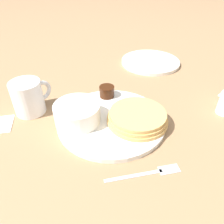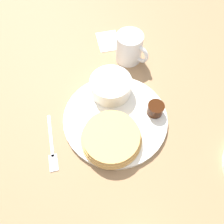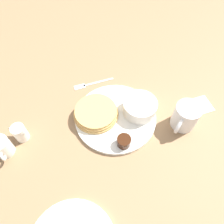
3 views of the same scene
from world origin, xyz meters
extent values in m
plane|color=#93704C|center=(0.00, 0.00, 0.00)|extent=(4.00, 4.00, 0.00)
cylinder|color=white|center=(0.00, 0.00, 0.01)|extent=(0.27, 0.27, 0.01)
cylinder|color=tan|center=(-0.06, 0.02, 0.02)|extent=(0.15, 0.15, 0.01)
cylinder|color=tan|center=(-0.06, 0.02, 0.03)|extent=(0.14, 0.14, 0.01)
cylinder|color=tan|center=(-0.06, 0.02, 0.03)|extent=(0.14, 0.14, 0.01)
cylinder|color=white|center=(0.08, 0.01, 0.04)|extent=(0.11, 0.11, 0.05)
cylinder|color=white|center=(0.08, 0.01, 0.05)|extent=(0.09, 0.09, 0.01)
cylinder|color=#38190A|center=(0.01, -0.10, 0.03)|extent=(0.04, 0.04, 0.03)
cylinder|color=white|center=(0.10, -0.01, 0.02)|extent=(0.04, 0.04, 0.02)
sphere|color=white|center=(0.10, -0.01, 0.04)|extent=(0.02, 0.02, 0.02)
cylinder|color=white|center=(0.21, -0.06, 0.04)|extent=(0.08, 0.08, 0.09)
torus|color=white|center=(0.18, -0.09, 0.05)|extent=(0.05, 0.05, 0.06)
cylinder|color=white|center=(-0.30, -0.02, 0.03)|extent=(0.04, 0.04, 0.06)
torus|color=white|center=(-0.32, -0.01, 0.03)|extent=(0.03, 0.02, 0.03)
cone|color=white|center=(-0.28, -0.03, 0.05)|extent=(0.01, 0.01, 0.01)
cylinder|color=white|center=(-0.35, -0.06, 0.03)|extent=(0.05, 0.05, 0.06)
torus|color=white|center=(-0.34, -0.09, 0.03)|extent=(0.02, 0.04, 0.04)
cube|color=silver|center=(-0.03, 0.17, 0.00)|extent=(0.11, 0.03, 0.00)
cube|color=silver|center=(-0.11, 0.15, 0.00)|extent=(0.04, 0.03, 0.00)
cube|color=white|center=(0.29, 0.00, 0.00)|extent=(0.10, 0.08, 0.00)
camera|label=1|loc=(0.02, 0.42, 0.35)|focal=35.00mm
camera|label=2|loc=(-0.27, 0.03, 0.50)|focal=35.00mm
camera|label=3|loc=(-0.07, -0.38, 0.61)|focal=35.00mm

